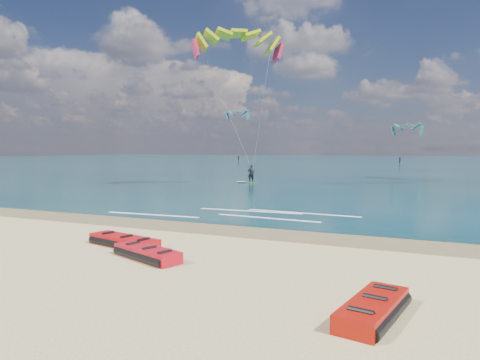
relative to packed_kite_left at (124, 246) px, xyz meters
name	(u,v)px	position (x,y,z in m)	size (l,w,h in m)	color
ground	(333,176)	(-0.87, 41.07, 0.00)	(320.00, 320.00, 0.00)	tan
wet_sand_strip	(168,225)	(-0.87, 4.07, 0.00)	(320.00, 2.40, 0.01)	brown
sea	(381,162)	(-0.87, 105.07, 0.02)	(320.00, 200.00, 0.04)	#093335
packed_kite_left	(124,246)	(0.00, 0.00, 0.00)	(3.07, 1.13, 0.41)	red
packed_kite_mid	(147,259)	(1.72, -1.07, 0.00)	(2.74, 1.12, 0.41)	red
packed_kite_right	(373,318)	(8.53, -3.10, 0.00)	(2.63, 1.17, 0.43)	#B31107
kitesurfer_main	(244,102)	(-5.60, 23.97, 7.55)	(7.47, 8.93, 14.39)	#91C317
shoreline_foam	(246,214)	(1.15, 8.13, 0.04)	(12.35, 4.08, 0.01)	white
distant_kites	(353,139)	(-4.85, 83.01, 5.42)	(71.26, 29.30, 13.24)	teal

